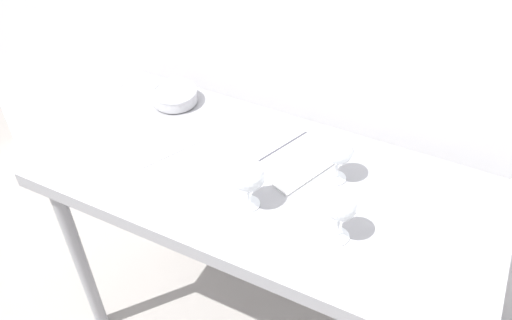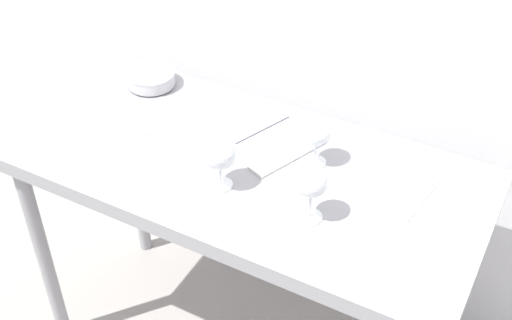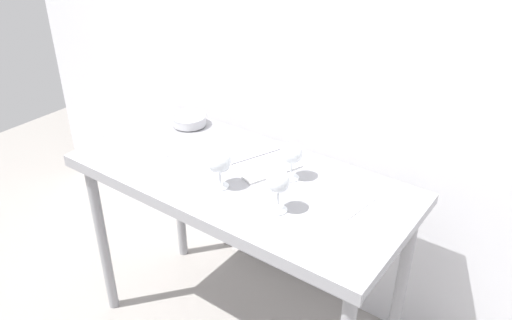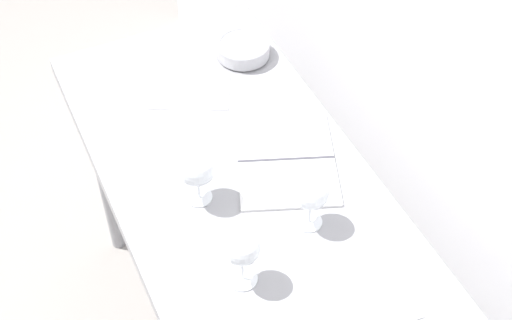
{
  "view_description": "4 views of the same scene",
  "coord_description": "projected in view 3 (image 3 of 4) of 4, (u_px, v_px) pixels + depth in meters",
  "views": [
    {
      "loc": [
        0.48,
        -1.04,
        1.99
      ],
      "look_at": [
        -0.03,
        -0.02,
        0.97
      ],
      "focal_mm": 36.6,
      "sensor_mm": 36.0,
      "label": 1
    },
    {
      "loc": [
        0.75,
        -1.31,
        2.1
      ],
      "look_at": [
        0.06,
        -0.03,
        0.95
      ],
      "focal_mm": 47.05,
      "sensor_mm": 36.0,
      "label": 2
    },
    {
      "loc": [
        1.1,
        -1.39,
        1.97
      ],
      "look_at": [
        0.05,
        0.04,
        0.96
      ],
      "focal_mm": 35.99,
      "sensor_mm": 36.0,
      "label": 3
    },
    {
      "loc": [
        1.13,
        -0.49,
        2.31
      ],
      "look_at": [
        0.0,
        0.03,
        0.97
      ],
      "focal_mm": 51.33,
      "sensor_mm": 36.0,
      "label": 4
    }
  ],
  "objects": [
    {
      "name": "wine_glass_near_right",
      "position": [
        278.0,
        183.0,
        1.78
      ],
      "size": [
        0.08,
        0.08,
        0.16
      ],
      "color": "white",
      "rests_on": "steel_counter"
    },
    {
      "name": "tasting_sheet_upper",
      "position": [
        344.0,
        197.0,
        1.91
      ],
      "size": [
        0.22,
        0.26,
        0.0
      ],
      "primitive_type": "cube",
      "rotation": [
        0.0,
        0.0,
        -0.13
      ],
      "color": "white",
      "rests_on": "steel_counter"
    },
    {
      "name": "tasting_bowl",
      "position": [
        189.0,
        120.0,
        2.44
      ],
      "size": [
        0.16,
        0.16,
        0.05
      ],
      "color": "#4C4C4C",
      "rests_on": "steel_counter"
    },
    {
      "name": "wine_glass_far_right",
      "position": [
        292.0,
        154.0,
        1.98
      ],
      "size": [
        0.09,
        0.09,
        0.16
      ],
      "color": "white",
      "rests_on": "steel_counter"
    },
    {
      "name": "steel_counter",
      "position": [
        240.0,
        196.0,
        2.11
      ],
      "size": [
        1.4,
        0.65,
        0.9
      ],
      "color": "gray",
      "rests_on": "ground_plane"
    },
    {
      "name": "wine_glass_near_center",
      "position": [
        219.0,
        161.0,
        1.92
      ],
      "size": [
        0.1,
        0.1,
        0.16
      ],
      "color": "white",
      "rests_on": "steel_counter"
    },
    {
      "name": "tasting_sheet_lower",
      "position": [
        171.0,
        147.0,
        2.26
      ],
      "size": [
        0.24,
        0.27,
        0.0
      ],
      "primitive_type": "cube",
      "rotation": [
        0.0,
        0.0,
        -0.45
      ],
      "color": "white",
      "rests_on": "steel_counter"
    },
    {
      "name": "open_notebook",
      "position": [
        255.0,
        158.0,
        2.16
      ],
      "size": [
        0.4,
        0.36,
        0.01
      ],
      "rotation": [
        0.0,
        0.0,
        -0.37
      ],
      "color": "white",
      "rests_on": "steel_counter"
    },
    {
      "name": "back_wall",
      "position": [
        308.0,
        47.0,
        2.21
      ],
      "size": [
        3.8,
        0.04,
        2.6
      ],
      "primitive_type": "cube",
      "color": "silver",
      "rests_on": "ground_plane"
    }
  ]
}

